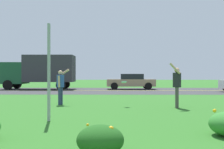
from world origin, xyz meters
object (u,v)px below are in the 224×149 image
object	(u,v)px
sign_post_by_roadside	(49,72)
person_catcher_dark_shirt	(177,84)
box_truck_dark_green	(40,70)
frisbee_pale_blue	(124,82)
car_tan_center_left	(131,81)
person_thrower_blue_shirt	(61,84)

from	to	relation	value
sign_post_by_roadside	person_catcher_dark_shirt	xyz separation A→B (m)	(4.50, 3.11, -0.44)
sign_post_by_roadside	box_truck_dark_green	bearing A→B (deg)	106.88
person_catcher_dark_shirt	frisbee_pale_blue	size ratio (longest dim) A/B	7.48
car_tan_center_left	box_truck_dark_green	bearing A→B (deg)	-180.00
person_catcher_dark_shirt	box_truck_dark_green	world-z (taller)	box_truck_dark_green
person_catcher_dark_shirt	frisbee_pale_blue	distance (m)	2.24
person_thrower_blue_shirt	person_catcher_dark_shirt	distance (m)	5.17
person_thrower_blue_shirt	box_truck_dark_green	size ratio (longest dim) A/B	0.24
frisbee_pale_blue	box_truck_dark_green	xyz separation A→B (m)	(-7.52, 13.33, 0.75)
sign_post_by_roadside	box_truck_dark_green	xyz separation A→B (m)	(-5.17, 17.05, 0.36)
sign_post_by_roadside	person_thrower_blue_shirt	bearing A→B (deg)	97.34
box_truck_dark_green	sign_post_by_roadside	bearing A→B (deg)	-73.12
person_thrower_blue_shirt	person_catcher_dark_shirt	xyz separation A→B (m)	(5.05, -1.12, 0.06)
frisbee_pale_blue	person_thrower_blue_shirt	bearing A→B (deg)	169.84
person_thrower_blue_shirt	person_catcher_dark_shirt	size ratio (longest dim) A/B	0.88
person_catcher_dark_shirt	box_truck_dark_green	bearing A→B (deg)	124.76
frisbee_pale_blue	box_truck_dark_green	bearing A→B (deg)	119.41
person_catcher_dark_shirt	car_tan_center_left	distance (m)	13.98
box_truck_dark_green	car_tan_center_left	bearing A→B (deg)	0.00
car_tan_center_left	frisbee_pale_blue	bearing A→B (deg)	-94.76
sign_post_by_roadside	car_tan_center_left	distance (m)	17.41
frisbee_pale_blue	car_tan_center_left	world-z (taller)	car_tan_center_left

